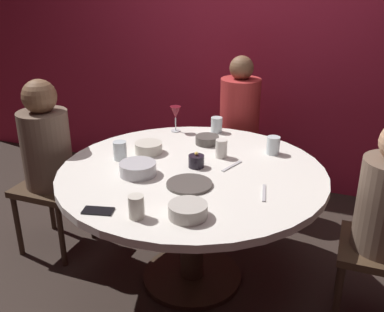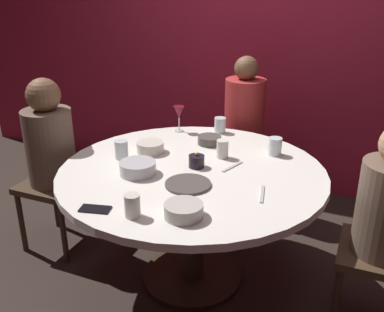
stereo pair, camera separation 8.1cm
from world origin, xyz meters
name	(u,v)px [view 1 (the left image)]	position (x,y,z in m)	size (l,w,h in m)	color
ground_plane	(192,277)	(0.00, 0.00, 0.00)	(8.00, 8.00, 0.00)	#2D231E
back_wall	(260,32)	(0.00, 1.54, 1.30)	(6.00, 0.10, 2.60)	maroon
dining_table	(192,191)	(0.00, 0.00, 0.60)	(1.48, 1.48, 0.73)	silver
seated_diner_left	(46,148)	(-0.98, 0.00, 0.72)	(0.40, 0.40, 1.16)	#3F2D1E
seated_diner_back	(239,118)	(0.00, 1.00, 0.73)	(0.40, 0.40, 1.19)	#3F2D1E
candle_holder	(196,161)	(0.01, 0.04, 0.77)	(0.09, 0.09, 0.09)	black
wine_glass	(175,113)	(-0.33, 0.56, 0.86)	(0.08, 0.08, 0.18)	silver
dinner_plate	(189,184)	(0.06, -0.19, 0.74)	(0.24, 0.24, 0.01)	#4C4742
cell_phone	(98,211)	(-0.23, -0.59, 0.73)	(0.07, 0.14, 0.01)	black
bowl_serving_large	(138,169)	(-0.25, -0.17, 0.76)	(0.20, 0.20, 0.07)	#B7B7BC
bowl_salad_center	(149,148)	(-0.33, 0.14, 0.76)	(0.17, 0.17, 0.06)	beige
bowl_small_white	(188,210)	(0.17, -0.49, 0.76)	(0.18, 0.18, 0.06)	#B2ADA3
bowl_sauce_side	(207,140)	(-0.05, 0.41, 0.76)	(0.15, 0.15, 0.05)	#4C4742
cup_near_candle	(136,207)	(-0.04, -0.57, 0.78)	(0.07, 0.07, 0.11)	beige
cup_by_left_diner	(273,145)	(0.37, 0.39, 0.78)	(0.08, 0.08, 0.11)	silver
cup_by_right_diner	(221,149)	(0.10, 0.23, 0.78)	(0.07, 0.07, 0.11)	silver
cup_center_front	(217,125)	(-0.06, 0.64, 0.78)	(0.08, 0.08, 0.10)	silver
cup_far_edge	(120,151)	(-0.44, -0.01, 0.78)	(0.08, 0.08, 0.11)	silver
fork_near_plate	(232,166)	(0.20, 0.11, 0.73)	(0.02, 0.18, 0.01)	#B7B7BC
knife_near_plate	(264,193)	(0.43, -0.14, 0.73)	(0.02, 0.18, 0.01)	#B7B7BC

